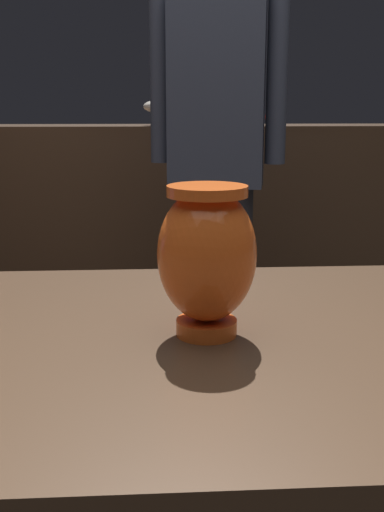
{
  "coord_description": "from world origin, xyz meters",
  "views": [
    {
      "loc": [
        -0.03,
        -0.72,
        1.07
      ],
      "look_at": [
        0.02,
        -0.0,
        0.9
      ],
      "focal_mm": 43.53,
      "sensor_mm": 36.0,
      "label": 1
    }
  ],
  "objects_px": {
    "visitor_center_back": "(217,141)",
    "shelf_vase_right": "(273,115)",
    "shelf_vase_center": "(159,107)",
    "vase_centerpiece": "(207,256)"
  },
  "relations": [
    {
      "from": "visitor_center_back",
      "to": "shelf_vase_right",
      "type": "bearing_deg",
      "value": -103.48
    },
    {
      "from": "vase_centerpiece",
      "to": "shelf_vase_right",
      "type": "bearing_deg",
      "value": 77.33
    },
    {
      "from": "shelf_vase_right",
      "to": "shelf_vase_center",
      "type": "height_order",
      "value": "shelf_vase_right"
    },
    {
      "from": "shelf_vase_center",
      "to": "visitor_center_back",
      "type": "relative_size",
      "value": 0.09
    },
    {
      "from": "shelf_vase_right",
      "to": "shelf_vase_center",
      "type": "xyz_separation_m",
      "value": [
        -0.52,
        -0.03,
        0.04
      ]
    },
    {
      "from": "vase_centerpiece",
      "to": "visitor_center_back",
      "type": "bearing_deg",
      "value": 83.83
    },
    {
      "from": "vase_centerpiece",
      "to": "shelf_vase_right",
      "type": "height_order",
      "value": "shelf_vase_right"
    },
    {
      "from": "vase_centerpiece",
      "to": "shelf_vase_center",
      "type": "height_order",
      "value": "shelf_vase_center"
    },
    {
      "from": "shelf_vase_right",
      "to": "visitor_center_back",
      "type": "bearing_deg",
      "value": -114.98
    },
    {
      "from": "vase_centerpiece",
      "to": "shelf_vase_right",
      "type": "distance_m",
      "value": 2.21
    }
  ]
}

